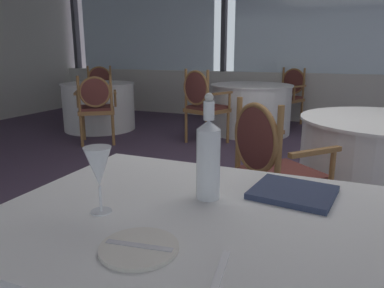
# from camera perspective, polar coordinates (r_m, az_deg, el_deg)

# --- Properties ---
(ground_plane) EXTENTS (13.88, 13.88, 0.00)m
(ground_plane) POSITION_cam_1_polar(r_m,az_deg,el_deg) (3.04, 12.47, -9.47)
(ground_plane) COLOR #47384C
(window_wall_far) EXTENTS (10.68, 0.14, 2.76)m
(window_wall_far) POSITION_cam_1_polar(r_m,az_deg,el_deg) (6.67, 19.18, 12.58)
(window_wall_far) COLOR beige
(window_wall_far) RESTS_ON ground_plane
(side_plate) EXTENTS (0.20, 0.20, 0.01)m
(side_plate) POSITION_cam_1_polar(r_m,az_deg,el_deg) (0.94, -8.29, -15.76)
(side_plate) COLOR silver
(side_plate) RESTS_ON foreground_table
(butter_knife) EXTENTS (0.17, 0.04, 0.00)m
(butter_knife) POSITION_cam_1_polar(r_m,az_deg,el_deg) (0.94, -8.30, -15.49)
(butter_knife) COLOR silver
(butter_knife) RESTS_ON foreground_table
(dinner_fork) EXTENTS (0.04, 0.19, 0.00)m
(dinner_fork) POSITION_cam_1_polar(r_m,az_deg,el_deg) (0.84, 4.24, -19.69)
(dinner_fork) COLOR silver
(dinner_fork) RESTS_ON foreground_table
(water_bottle) EXTENTS (0.08, 0.08, 0.35)m
(water_bottle) POSITION_cam_1_polar(r_m,az_deg,el_deg) (1.18, 2.58, -2.05)
(water_bottle) COLOR white
(water_bottle) RESTS_ON foreground_table
(wine_glass) EXTENTS (0.08, 0.08, 0.20)m
(wine_glass) POSITION_cam_1_polar(r_m,az_deg,el_deg) (1.11, -14.44, -3.64)
(wine_glass) COLOR white
(wine_glass) RESTS_ON foreground_table
(menu_book) EXTENTS (0.29, 0.27, 0.02)m
(menu_book) POSITION_cam_1_polar(r_m,az_deg,el_deg) (1.29, 15.56, -7.29)
(menu_book) COLOR #2D3856
(menu_book) RESTS_ON foreground_table
(background_table_0) EXTENTS (1.25, 1.25, 0.73)m
(background_table_0) POSITION_cam_1_polar(r_m,az_deg,el_deg) (3.09, 27.74, -3.22)
(background_table_0) COLOR white
(background_table_0) RESTS_ON ground_plane
(dining_chair_0_1) EXTENTS (0.66, 0.66, 0.93)m
(dining_chair_0_1) POSITION_cam_1_polar(r_m,az_deg,el_deg) (2.30, 12.27, -2.99)
(dining_chair_0_1) COLOR olive
(dining_chair_0_1) RESTS_ON ground_plane
(background_table_1) EXTENTS (1.22, 1.22, 0.73)m
(background_table_1) POSITION_cam_1_polar(r_m,az_deg,el_deg) (5.62, 9.18, 5.47)
(background_table_1) COLOR white
(background_table_1) RESTS_ON ground_plane
(dining_chair_1_0) EXTENTS (0.64, 0.61, 0.95)m
(dining_chair_1_0) POSITION_cam_1_polar(r_m,az_deg,el_deg) (6.45, 14.94, 7.88)
(dining_chair_1_0) COLOR olive
(dining_chair_1_0) RESTS_ON ground_plane
(dining_chair_1_1) EXTENTS (0.64, 0.61, 0.99)m
(dining_chair_1_1) POSITION_cam_1_polar(r_m,az_deg,el_deg) (4.81, 1.64, 6.74)
(dining_chair_1_1) COLOR olive
(dining_chair_1_1) RESTS_ON ground_plane
(background_table_2) EXTENTS (1.14, 1.14, 0.73)m
(background_table_2) POSITION_cam_1_polar(r_m,az_deg,el_deg) (5.98, -14.34, 5.73)
(background_table_2) COLOR white
(background_table_2) RESTS_ON ground_plane
(dining_chair_2_0) EXTENTS (0.66, 0.64, 0.91)m
(dining_chair_2_0) POSITION_cam_1_polar(r_m,az_deg,el_deg) (4.97, -14.78, 6.10)
(dining_chair_2_0) COLOR olive
(dining_chair_2_0) RESTS_ON ground_plane
(dining_chair_2_1) EXTENTS (0.66, 0.64, 0.96)m
(dining_chair_2_1) POSITION_cam_1_polar(r_m,az_deg,el_deg) (6.94, -14.21, 8.47)
(dining_chair_2_1) COLOR olive
(dining_chair_2_1) RESTS_ON ground_plane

